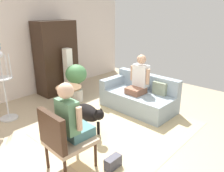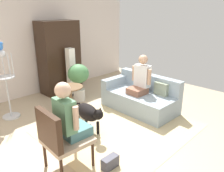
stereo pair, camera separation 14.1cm
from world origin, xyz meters
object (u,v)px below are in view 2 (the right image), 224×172
dog (88,113)px  handbag (110,162)px  person_on_couch (141,78)px  potted_plant (79,77)px  person_on_armchair (68,116)px  column_lamp (71,73)px  armoire_cabinet (59,57)px  armchair (59,136)px  couch (140,97)px  bird_cage_stand (7,85)px  parrot (0,46)px  round_end_table (71,95)px

dog → handbag: (-0.45, -1.01, -0.30)m
person_on_couch → potted_plant: size_ratio=0.91×
person_on_couch → person_on_armchair: size_ratio=1.01×
column_lamp → armoire_cabinet: 0.58m
column_lamp → handbag: size_ratio=4.74×
armchair → column_lamp: bearing=51.0°
column_lamp → person_on_couch: bearing=-73.4°
couch → handbag: 2.20m
bird_cage_stand → parrot: 0.80m
bird_cage_stand → column_lamp: bearing=4.3°
couch → armchair: size_ratio=1.75×
round_end_table → column_lamp: size_ratio=0.48×
couch → person_on_armchair: (-2.32, -0.51, 0.53)m
parrot → handbag: parrot is taller
round_end_table → potted_plant: size_ratio=0.65×
round_end_table → column_lamp: bearing=53.0°
parrot → dog: bearing=-65.2°
couch → bird_cage_stand: 2.89m
bird_cage_stand → potted_plant: size_ratio=1.54×
column_lamp → handbag: (-1.37, -2.81, -0.53)m
dog → column_lamp: size_ratio=0.72×
round_end_table → handbag: bearing=-110.5°
handbag → person_on_armchair: bearing=127.8°
person_on_armchair → dog: person_on_armchair is taller
round_end_table → column_lamp: 1.09m
person_on_couch → bird_cage_stand: size_ratio=0.59×
column_lamp → armoire_cabinet: size_ratio=0.66×
dog → bird_cage_stand: size_ratio=0.63×
person_on_couch → parrot: 2.94m
couch → armchair: armchair is taller
armchair → handbag: size_ratio=3.60×
person_on_armchair → parrot: size_ratio=4.99×
round_end_table → parrot: 1.69m
dog → parrot: parrot is taller
armchair → person_on_couch: (2.45, 0.48, 0.20)m
couch → column_lamp: column_lamp is taller
dog → potted_plant: bearing=58.6°
person_on_couch → handbag: bearing=-153.8°
couch → round_end_table: size_ratio=2.77×
couch → bird_cage_stand: bird_cage_stand is taller
round_end_table → armoire_cabinet: 1.56m
armchair → parrot: size_ratio=5.66×
armchair → couch: bearing=11.5°
armchair → bird_cage_stand: bearing=85.1°
person_on_armchair → armoire_cabinet: (1.71, 2.81, 0.15)m
armchair → round_end_table: 1.95m
armoire_cabinet → potted_plant: bearing=-94.4°
person_on_armchair → bird_cage_stand: bearing=89.3°
parrot → round_end_table: bearing=-34.4°
armchair → handbag: (0.52, -0.47, -0.46)m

